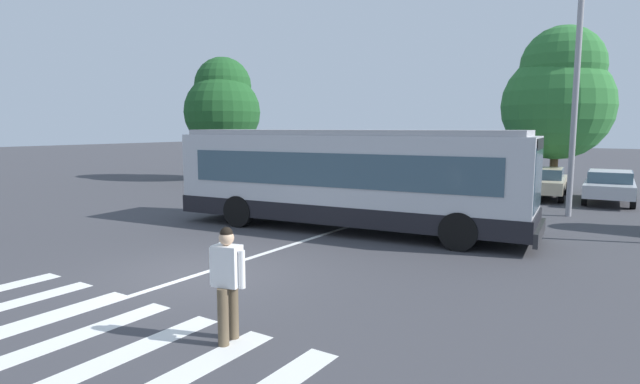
% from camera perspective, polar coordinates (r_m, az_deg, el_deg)
% --- Properties ---
extents(ground_plane, '(160.00, 160.00, 0.00)m').
position_cam_1_polar(ground_plane, '(11.51, -12.93, -8.77)').
color(ground_plane, '#3D3D42').
extents(city_transit_bus, '(11.16, 3.74, 3.06)m').
position_cam_1_polar(city_transit_bus, '(15.61, 3.11, 1.52)').
color(city_transit_bus, black).
rests_on(city_transit_bus, ground_plane).
extents(pedestrian_crossing_street, '(0.57, 0.43, 1.72)m').
position_cam_1_polar(pedestrian_crossing_street, '(7.62, -10.28, -9.40)').
color(pedestrian_crossing_street, brown).
rests_on(pedestrian_crossing_street, ground_plane).
extents(parked_car_charcoal, '(2.11, 4.61, 1.35)m').
position_cam_1_polar(parked_car_charcoal, '(27.72, 6.62, 2.27)').
color(parked_car_charcoal, black).
rests_on(parked_car_charcoal, ground_plane).
extents(parked_car_black, '(2.06, 4.59, 1.35)m').
position_cam_1_polar(parked_car_black, '(26.35, 11.74, 1.91)').
color(parked_car_black, black).
rests_on(parked_car_black, ground_plane).
extents(parked_car_blue, '(2.16, 4.63, 1.35)m').
position_cam_1_polar(parked_car_blue, '(25.64, 17.66, 1.58)').
color(parked_car_blue, black).
rests_on(parked_car_blue, ground_plane).
extents(parked_car_champagne, '(2.27, 4.66, 1.35)m').
position_cam_1_polar(parked_car_champagne, '(24.84, 23.58, 1.15)').
color(parked_car_champagne, black).
rests_on(parked_car_champagne, ground_plane).
extents(parked_car_silver, '(2.09, 4.60, 1.35)m').
position_cam_1_polar(parked_car_silver, '(24.46, 29.56, 0.72)').
color(parked_car_silver, black).
rests_on(parked_car_silver, ground_plane).
extents(twin_arm_street_lamp, '(3.99, 0.32, 8.20)m').
position_cam_1_polar(twin_arm_street_lamp, '(20.06, 26.73, 12.01)').
color(twin_arm_street_lamp, '#939399').
rests_on(twin_arm_street_lamp, ground_plane).
extents(background_tree_left, '(4.47, 4.47, 7.27)m').
position_cam_1_polar(background_tree_left, '(31.24, -10.81, 9.57)').
color(background_tree_left, brown).
rests_on(background_tree_left, ground_plane).
extents(background_tree_right, '(4.96, 4.96, 7.71)m').
position_cam_1_polar(background_tree_right, '(26.34, 25.07, 9.80)').
color(background_tree_right, brown).
rests_on(background_tree_right, ground_plane).
extents(crosswalk_painted_stripes, '(7.33, 2.81, 0.01)m').
position_cam_1_polar(crosswalk_painted_stripes, '(8.92, -24.39, -14.00)').
color(crosswalk_painted_stripes, silver).
rests_on(crosswalk_painted_stripes, ground_plane).
extents(lane_center_line, '(0.16, 24.00, 0.01)m').
position_cam_1_polar(lane_center_line, '(12.90, -6.39, -6.87)').
color(lane_center_line, silver).
rests_on(lane_center_line, ground_plane).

